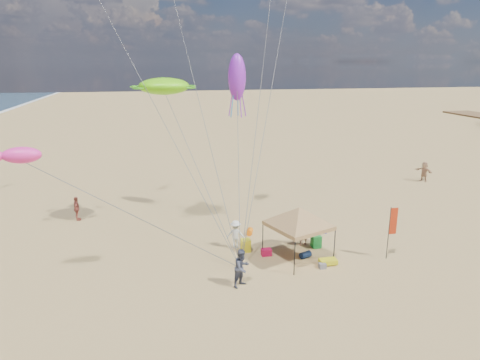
{
  "coord_description": "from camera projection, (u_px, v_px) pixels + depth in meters",
  "views": [
    {
      "loc": [
        -4.57,
        -18.87,
        10.19
      ],
      "look_at": [
        0.0,
        3.0,
        4.0
      ],
      "focal_mm": 32.02,
      "sensor_mm": 36.0,
      "label": 1
    }
  ],
  "objects": [
    {
      "name": "ground",
      "position": [
        252.0,
        272.0,
        21.43
      ],
      "size": [
        280.0,
        280.0,
        0.0
      ],
      "primitive_type": "plane",
      "color": "tan",
      "rests_on": "ground"
    },
    {
      "name": "canopy_tent",
      "position": [
        299.0,
        209.0,
        22.23
      ],
      "size": [
        5.08,
        5.08,
        3.35
      ],
      "color": "black",
      "rests_on": "ground"
    },
    {
      "name": "feather_flag",
      "position": [
        392.0,
        224.0,
        22.46
      ],
      "size": [
        0.45,
        0.04,
        2.91
      ],
      "color": "black",
      "rests_on": "ground"
    },
    {
      "name": "cooler_red",
      "position": [
        266.0,
        252.0,
        23.27
      ],
      "size": [
        0.54,
        0.38,
        0.38
      ],
      "primitive_type": "cube",
      "color": "#BD0F3D",
      "rests_on": "ground"
    },
    {
      "name": "cooler_blue",
      "position": [
        321.0,
        230.0,
        26.32
      ],
      "size": [
        0.54,
        0.38,
        0.38
      ],
      "primitive_type": "cube",
      "color": "#121F97",
      "rests_on": "ground"
    },
    {
      "name": "bag_navy",
      "position": [
        305.0,
        255.0,
        22.98
      ],
      "size": [
        0.69,
        0.54,
        0.36
      ],
      "primitive_type": "cylinder",
      "rotation": [
        0.0,
        1.57,
        0.35
      ],
      "color": "#0D1D3A",
      "rests_on": "ground"
    },
    {
      "name": "bag_orange",
      "position": [
        250.0,
        232.0,
        26.11
      ],
      "size": [
        0.54,
        0.69,
        0.36
      ],
      "primitive_type": "cylinder",
      "rotation": [
        0.0,
        1.57,
        1.22
      ],
      "color": "orange",
      "rests_on": "ground"
    },
    {
      "name": "chair_green",
      "position": [
        316.0,
        241.0,
        24.28
      ],
      "size": [
        0.5,
        0.5,
        0.7
      ],
      "primitive_type": "cube",
      "color": "#18862F",
      "rests_on": "ground"
    },
    {
      "name": "chair_yellow",
      "position": [
        246.0,
        245.0,
        23.75
      ],
      "size": [
        0.5,
        0.5,
        0.7
      ],
      "primitive_type": "cube",
      "color": "yellow",
      "rests_on": "ground"
    },
    {
      "name": "crate_grey",
      "position": [
        322.0,
        266.0,
        21.83
      ],
      "size": [
        0.34,
        0.3,
        0.28
      ],
      "primitive_type": "cube",
      "color": "slate",
      "rests_on": "ground"
    },
    {
      "name": "beach_cart",
      "position": [
        328.0,
        261.0,
        22.17
      ],
      "size": [
        0.9,
        0.5,
        0.24
      ],
      "primitive_type": "cube",
      "color": "gold",
      "rests_on": "ground"
    },
    {
      "name": "person_near_a",
      "position": [
        303.0,
        230.0,
        24.41
      ],
      "size": [
        0.77,
        0.61,
        1.84
      ],
      "primitive_type": "imported",
      "rotation": [
        0.0,
        0.0,
        3.42
      ],
      "color": "#9E6E5A",
      "rests_on": "ground"
    },
    {
      "name": "person_near_b",
      "position": [
        242.0,
        268.0,
        19.92
      ],
      "size": [
        1.14,
        1.09,
        1.85
      ],
      "primitive_type": "imported",
      "rotation": [
        0.0,
        0.0,
        0.62
      ],
      "color": "#3B4051",
      "rests_on": "ground"
    },
    {
      "name": "person_near_c",
      "position": [
        236.0,
        234.0,
        24.08
      ],
      "size": [
        1.19,
        0.9,
        1.63
      ],
      "primitive_type": "imported",
      "rotation": [
        0.0,
        0.0,
        2.83
      ],
      "color": "silver",
      "rests_on": "ground"
    },
    {
      "name": "person_far_a",
      "position": [
        77.0,
        209.0,
        28.27
      ],
      "size": [
        0.52,
        1.0,
        1.63
      ],
      "primitive_type": "imported",
      "rotation": [
        0.0,
        0.0,
        1.7
      ],
      "color": "#A14B3E",
      "rests_on": "ground"
    },
    {
      "name": "person_far_c",
      "position": [
        424.0,
        171.0,
        37.54
      ],
      "size": [
        1.13,
        1.73,
        1.79
      ],
      "primitive_type": "imported",
      "rotation": [
        0.0,
        0.0,
        5.11
      ],
      "color": "tan",
      "rests_on": "ground"
    },
    {
      "name": "turtle_kite",
      "position": [
        164.0,
        86.0,
        24.55
      ],
      "size": [
        3.61,
        3.32,
        0.97
      ],
      "primitive_type": "ellipsoid",
      "rotation": [
        0.0,
        0.0,
        -0.42
      ],
      "color": "#6DED0D",
      "rests_on": "ground"
    },
    {
      "name": "fish_kite",
      "position": [
        22.0,
        155.0,
        18.65
      ],
      "size": [
        1.83,
        1.29,
        0.74
      ],
      "primitive_type": "ellipsoid",
      "rotation": [
        0.0,
        0.0,
        0.3
      ],
      "color": "#FF2D9F",
      "rests_on": "ground"
    },
    {
      "name": "squid_kite",
      "position": [
        237.0,
        77.0,
        27.27
      ],
      "size": [
        1.46,
        1.46,
        2.95
      ],
      "primitive_type": "ellipsoid",
      "rotation": [
        0.0,
        0.0,
        0.36
      ],
      "color": "purple",
      "rests_on": "ground"
    }
  ]
}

